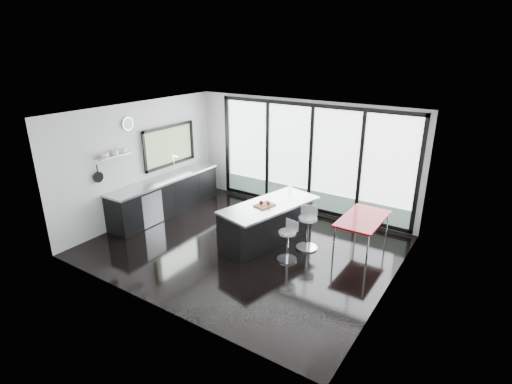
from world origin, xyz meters
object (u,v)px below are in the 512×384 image
Objects in this scene: bar_stool_far at (307,233)px; island at (267,222)px; bar_stool_near at (287,246)px; red_table at (361,234)px.

island is at bearing 174.62° from bar_stool_far.
island reaches higher than bar_stool_near.
bar_stool_far is at bearing 12.70° from island.
bar_stool_far is 0.52× the size of red_table.
bar_stool_far is 1.11m from red_table.
island is 3.31× the size of bar_stool_far.
bar_stool_far is (0.11, 0.66, 0.04)m from bar_stool_near.
island is 0.89m from bar_stool_far.
red_table is at bearing 59.66° from bar_stool_near.
red_table is at bearing 22.33° from island.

